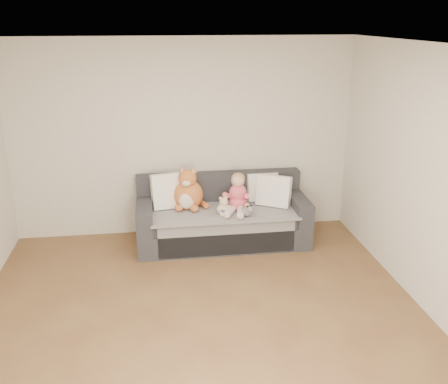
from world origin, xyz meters
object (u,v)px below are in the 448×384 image
toddler (237,195)px  teddy_bear (224,207)px  plush_cat (188,192)px  sofa (222,219)px  sippy_cup (223,211)px

toddler → teddy_bear: size_ratio=2.02×
plush_cat → toddler: bearing=-2.0°
teddy_bear → toddler: bearing=15.0°
sofa → teddy_bear: size_ratio=8.86×
plush_cat → teddy_bear: (0.42, -0.30, -0.11)m
toddler → sippy_cup: (-0.21, -0.16, -0.14)m
sofa → plush_cat: plush_cat is taller
plush_cat → sippy_cup: plush_cat is taller
toddler → teddy_bear: (-0.19, -0.13, -0.11)m
sofa → toddler: size_ratio=4.38×
plush_cat → teddy_bear: plush_cat is taller
teddy_bear → sofa: bearing=67.8°
toddler → plush_cat: (-0.61, 0.17, 0.01)m
toddler → teddy_bear: bearing=-127.5°
sofa → teddy_bear: (-0.01, -0.26, 0.26)m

